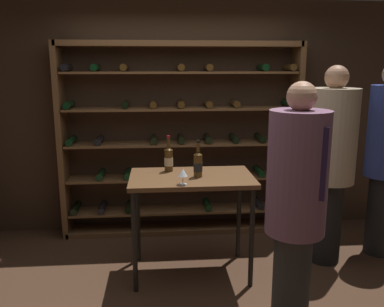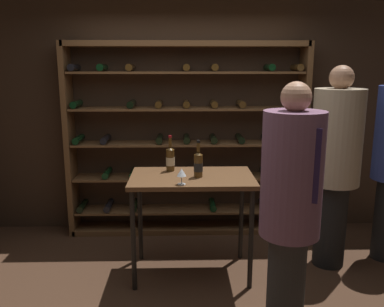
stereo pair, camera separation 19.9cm
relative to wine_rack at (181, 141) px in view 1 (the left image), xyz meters
The scene contains 9 objects.
ground_plane 1.78m from the wine_rack, 88.54° to the right, with size 9.22×9.22×0.00m, color #472D1E.
back_wall 0.32m from the wine_rack, 80.36° to the left, with size 5.90×0.10×2.65m, color #3D2B1E.
wine_rack is the anchor object (origin of this frame).
tasting_table 1.03m from the wine_rack, 88.23° to the right, with size 1.11×0.68×0.95m.
person_guest_khaki 2.05m from the wine_rack, 70.56° to the right, with size 0.41×0.41×1.83m.
person_bystander_red_print 1.63m from the wine_rack, 31.76° to the right, with size 0.46×0.46×1.93m.
wine_bottle_gold_foil 1.04m from the wine_rack, 85.00° to the right, with size 0.08×0.08×0.33m.
wine_bottle_red_label 0.83m from the wine_rack, 101.49° to the right, with size 0.08×0.08×0.34m.
wine_glass_stemmed_center 1.27m from the wine_rack, 92.67° to the right, with size 0.08×0.08×0.14m.
Camera 1 is at (-0.29, -3.10, 1.93)m, focal length 37.61 mm.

